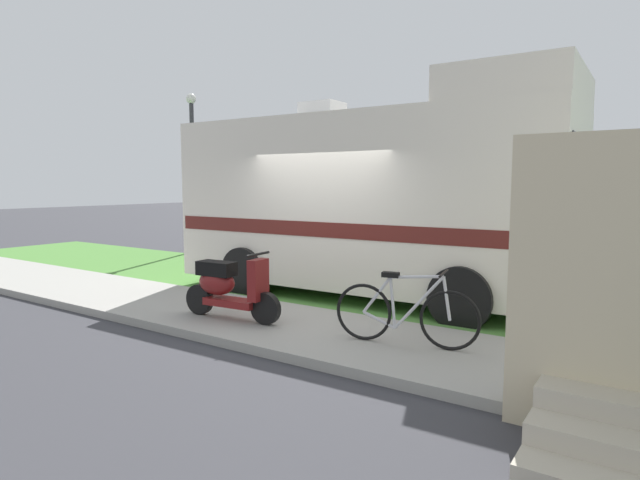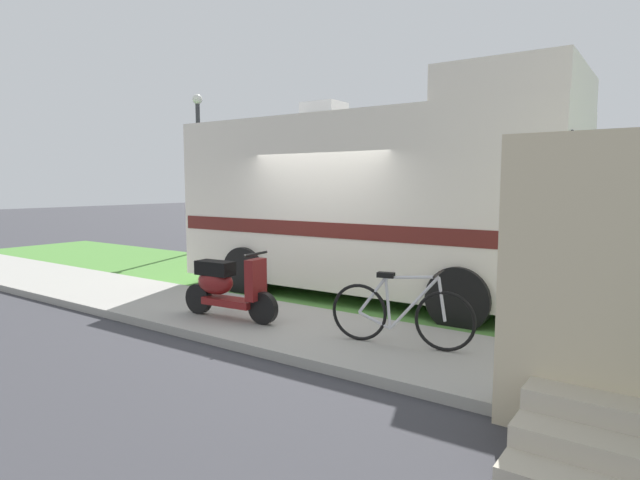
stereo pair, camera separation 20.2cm
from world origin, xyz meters
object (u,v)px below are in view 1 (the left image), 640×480
(bicycle, at_px, (405,313))
(scooter, at_px, (228,287))
(pickup_truck_near, at_px, (325,220))
(street_lamp_post, at_px, (193,159))
(motorhome_rv, at_px, (375,200))

(bicycle, bearing_deg, scooter, -173.86)
(bicycle, relative_size, pickup_truck_near, 0.32)
(street_lamp_post, bearing_deg, motorhome_rv, -17.41)
(scooter, distance_m, bicycle, 2.60)
(scooter, xyz_separation_m, bicycle, (2.58, 0.28, -0.07))
(scooter, bearing_deg, street_lamp_post, 140.68)
(motorhome_rv, distance_m, pickup_truck_near, 5.69)
(pickup_truck_near, bearing_deg, scooter, -66.82)
(motorhome_rv, height_order, street_lamp_post, street_lamp_post)
(scooter, xyz_separation_m, street_lamp_post, (-6.18, 5.06, 2.14))
(motorhome_rv, height_order, pickup_truck_near, motorhome_rv)
(scooter, relative_size, pickup_truck_near, 0.30)
(street_lamp_post, bearing_deg, scooter, -39.32)
(motorhome_rv, bearing_deg, scooter, -105.44)
(pickup_truck_near, bearing_deg, street_lamp_post, -148.07)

